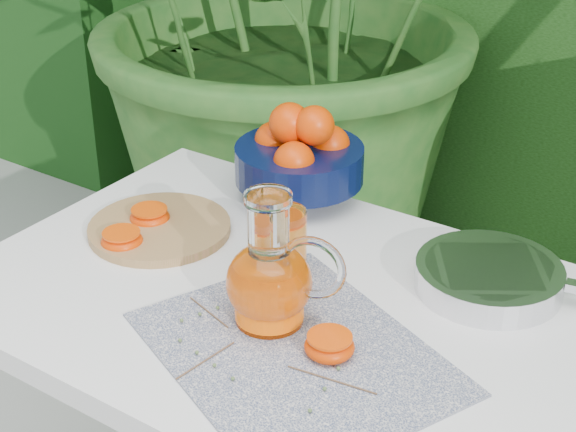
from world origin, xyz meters
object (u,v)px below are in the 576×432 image
Objects in this scene: white_table at (281,335)px; juice_pitcher at (271,279)px; saute_pan at (491,276)px; fruit_bowl at (300,155)px; cutting_board at (160,228)px.

juice_pitcher reaches higher than white_table.
juice_pitcher is at bearing -131.00° from saute_pan.
juice_pitcher is (0.19, -0.37, -0.01)m from fruit_bowl.
saute_pan is at bearing -13.03° from fruit_bowl.
white_table is 3.94× the size of cutting_board.
cutting_board is at bearing 171.90° from white_table.
fruit_bowl is 0.45m from saute_pan.
fruit_bowl is 1.51× the size of juice_pitcher.
fruit_bowl is 0.42m from juice_pitcher.
juice_pitcher reaches higher than cutting_board.
saute_pan reaches higher than white_table.
white_table is 3.11× the size of fruit_bowl.
white_table is at bearing -8.10° from cutting_board.
fruit_bowl reaches higher than cutting_board.
juice_pitcher is at bearing -19.71° from cutting_board.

